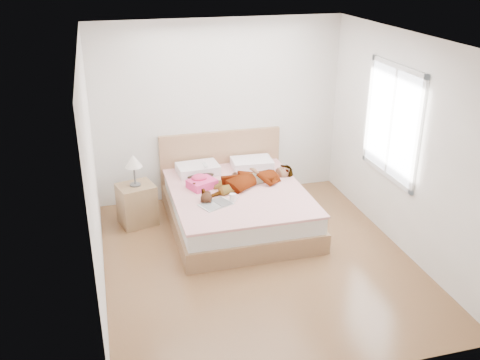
# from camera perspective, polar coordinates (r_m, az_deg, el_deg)

# --- Properties ---
(ground) EXTENTS (4.00, 4.00, 0.00)m
(ground) POSITION_cam_1_polar(r_m,az_deg,el_deg) (6.50, 1.97, -8.58)
(ground) COLOR #4E2A18
(ground) RESTS_ON ground
(woman) EXTENTS (1.61, 0.96, 0.21)m
(woman) POSITION_cam_1_polar(r_m,az_deg,el_deg) (7.21, 0.80, 0.33)
(woman) COLOR white
(woman) RESTS_ON bed
(hair) EXTENTS (0.53, 0.60, 0.08)m
(hair) POSITION_cam_1_polar(r_m,az_deg,el_deg) (7.52, -4.33, 0.73)
(hair) COLOR black
(hair) RESTS_ON bed
(phone) EXTENTS (0.07, 0.10, 0.05)m
(phone) POSITION_cam_1_polar(r_m,az_deg,el_deg) (7.43, -3.76, 1.63)
(phone) COLOR silver
(phone) RESTS_ON bed
(room_shell) EXTENTS (4.00, 4.00, 4.00)m
(room_shell) POSITION_cam_1_polar(r_m,az_deg,el_deg) (6.81, 15.92, 5.95)
(room_shell) COLOR white
(room_shell) RESTS_ON ground
(bed) EXTENTS (1.80, 2.08, 1.00)m
(bed) POSITION_cam_1_polar(r_m,az_deg,el_deg) (7.24, -0.38, -2.52)
(bed) COLOR brown
(bed) RESTS_ON ground
(towel) EXTENTS (0.43, 0.39, 0.18)m
(towel) POSITION_cam_1_polar(r_m,az_deg,el_deg) (7.13, -4.15, -0.25)
(towel) COLOR #F44297
(towel) RESTS_ON bed
(magazine) EXTENTS (0.47, 0.39, 0.02)m
(magazine) POSITION_cam_1_polar(r_m,az_deg,el_deg) (6.67, -2.58, -2.59)
(magazine) COLOR silver
(magazine) RESTS_ON bed
(coffee_mug) EXTENTS (0.13, 0.09, 0.09)m
(coffee_mug) POSITION_cam_1_polar(r_m,az_deg,el_deg) (6.75, -0.74, -1.85)
(coffee_mug) COLOR white
(coffee_mug) RESTS_ON bed
(plush_toy) EXTENTS (0.19, 0.24, 0.12)m
(plush_toy) POSITION_cam_1_polar(r_m,az_deg,el_deg) (6.73, -3.60, -1.84)
(plush_toy) COLOR black
(plush_toy) RESTS_ON bed
(nightstand) EXTENTS (0.55, 0.51, 0.99)m
(nightstand) POSITION_cam_1_polar(r_m,az_deg,el_deg) (7.31, -10.95, -2.24)
(nightstand) COLOR olive
(nightstand) RESTS_ON ground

